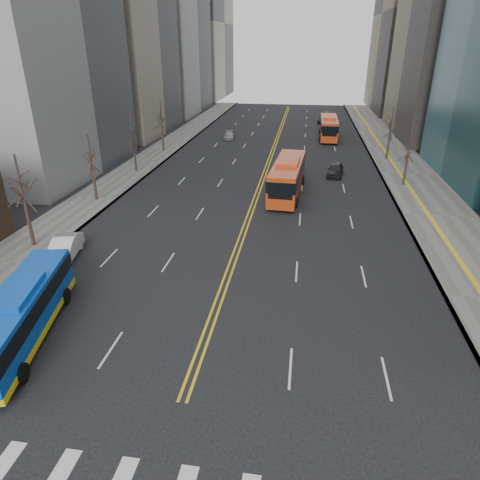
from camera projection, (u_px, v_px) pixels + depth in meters
name	position (u px, v px, depth m)	size (l,w,h in m)	color
sidewalk_right	(408.00, 174.00, 52.63)	(7.00, 130.00, 0.15)	slate
sidewalk_left	(144.00, 163.00, 57.26)	(5.00, 130.00, 0.15)	slate
centerline	(273.00, 151.00, 64.03)	(0.55, 100.00, 0.01)	gold
street_trees	(190.00, 146.00, 44.60)	(35.20, 47.20, 7.60)	#2E211C
blue_bus	(21.00, 313.00, 22.64)	(4.48, 10.85, 3.12)	blue
red_bus_near	(288.00, 175.00, 44.73)	(3.55, 12.12, 3.78)	#C33E14
red_bus_far	(329.00, 126.00, 71.80)	(3.03, 11.65, 3.67)	#C33E14
car_white	(64.00, 249.00, 31.73)	(1.64, 4.72, 1.55)	white
car_dark_mid	(335.00, 170.00, 51.68)	(1.75, 4.34, 1.48)	black
car_silver	(229.00, 135.00, 71.98)	(1.64, 4.04, 1.17)	gray
car_dark_far	(322.00, 120.00, 86.29)	(1.99, 4.32, 1.20)	black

